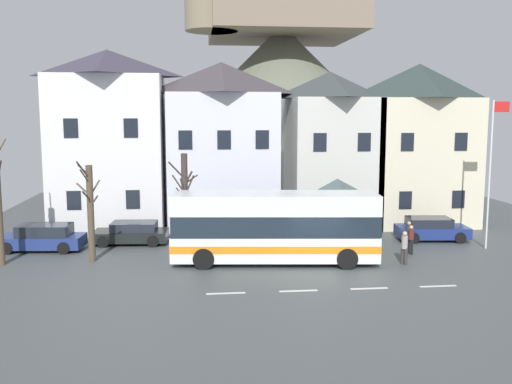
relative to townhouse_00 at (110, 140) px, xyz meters
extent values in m
cube|color=#484F50|center=(10.99, -12.25, -5.64)|extent=(40.00, 60.00, 0.06)
cube|color=silver|center=(6.49, -14.50, -5.61)|extent=(1.60, 0.20, 0.01)
cube|color=silver|center=(9.49, -14.50, -5.61)|extent=(1.60, 0.20, 0.01)
cube|color=silver|center=(12.49, -14.50, -5.61)|extent=(1.60, 0.20, 0.01)
cube|color=silver|center=(15.49, -14.50, -5.61)|extent=(1.60, 0.20, 0.01)
cube|color=white|center=(0.00, 0.00, -0.82)|extent=(6.73, 6.50, 9.58)
pyramid|color=#3D3847|center=(0.00, 0.00, 4.79)|extent=(6.73, 6.50, 1.64)
cube|color=black|center=(-1.68, -3.28, -3.32)|extent=(0.80, 0.06, 1.10)
cube|color=black|center=(1.68, -3.28, -3.32)|extent=(0.80, 0.06, 1.10)
cube|color=black|center=(-1.68, -3.28, 0.85)|extent=(0.80, 0.06, 1.10)
cube|color=black|center=(1.68, -3.28, 0.85)|extent=(0.80, 0.06, 1.10)
cube|color=silver|center=(7.06, -0.48, -1.34)|extent=(6.79, 5.54, 8.54)
pyramid|color=#433C41|center=(7.06, -0.48, 3.90)|extent=(6.79, 5.54, 1.94)
cube|color=black|center=(4.80, -3.28, -3.57)|extent=(0.80, 0.06, 1.10)
cube|color=black|center=(7.06, -3.28, -3.57)|extent=(0.80, 0.06, 1.10)
cube|color=black|center=(9.33, -3.28, -3.57)|extent=(0.80, 0.06, 1.10)
cube|color=black|center=(4.80, -3.28, 0.15)|extent=(0.80, 0.06, 1.10)
cube|color=black|center=(7.06, -3.28, 0.15)|extent=(0.80, 0.06, 1.10)
cube|color=black|center=(9.33, -3.28, 0.15)|extent=(0.80, 0.06, 1.10)
cube|color=silver|center=(14.18, 0.10, -1.47)|extent=(5.46, 6.70, 8.28)
pyramid|color=#3B4142|center=(14.18, 0.10, 3.53)|extent=(5.46, 6.70, 1.72)
cube|color=black|center=(12.82, -3.28, -3.63)|extent=(0.80, 0.06, 1.10)
cube|color=black|center=(15.55, -3.28, -3.63)|extent=(0.80, 0.06, 1.10)
cube|color=black|center=(12.82, -3.28, -0.03)|extent=(0.80, 0.06, 1.10)
cube|color=black|center=(15.55, -3.28, -0.03)|extent=(0.80, 0.06, 1.10)
cube|color=beige|center=(19.97, -0.55, -1.48)|extent=(6.85, 5.40, 8.26)
pyramid|color=#2D3A38|center=(19.97, -0.55, 3.78)|extent=(6.85, 5.40, 2.24)
cube|color=black|center=(18.26, -3.28, -3.63)|extent=(0.80, 0.06, 1.10)
cube|color=black|center=(21.69, -3.28, -3.63)|extent=(0.80, 0.06, 1.10)
cube|color=black|center=(18.26, -3.28, -0.04)|extent=(0.80, 0.06, 1.10)
cube|color=black|center=(21.69, -3.28, -0.04)|extent=(0.80, 0.06, 1.10)
cone|color=#686D5B|center=(14.39, 22.02, 2.56)|extent=(33.38, 33.38, 16.34)
cube|color=gray|center=(14.39, 22.02, 12.12)|extent=(14.56, 14.56, 5.40)
cube|color=white|center=(9.15, -9.91, -4.75)|extent=(10.13, 3.53, 1.22)
cube|color=orange|center=(9.15, -9.91, -4.69)|extent=(10.15, 3.55, 0.36)
cube|color=#19232D|center=(9.15, -9.91, -3.63)|extent=(10.02, 3.48, 1.02)
cube|color=white|center=(9.15, -9.91, -2.64)|extent=(10.13, 3.53, 0.96)
cube|color=#19232D|center=(14.10, -10.44, -3.63)|extent=(0.28, 2.08, 0.98)
cylinder|color=black|center=(12.63, -9.08, -5.11)|extent=(1.02, 0.38, 1.00)
cylinder|color=black|center=(12.37, -11.45, -5.11)|extent=(1.02, 0.38, 1.00)
cylinder|color=black|center=(5.92, -8.36, -5.11)|extent=(1.02, 0.38, 1.00)
cylinder|color=black|center=(5.67, -10.73, -5.11)|extent=(1.02, 0.38, 1.00)
cylinder|color=#473D33|center=(11.41, -5.00, -4.41)|extent=(0.14, 0.14, 2.40)
cylinder|color=#473D33|center=(14.71, -5.00, -4.41)|extent=(0.14, 0.14, 2.40)
cylinder|color=#473D33|center=(11.41, -8.30, -4.41)|extent=(0.14, 0.14, 2.40)
cylinder|color=#473D33|center=(14.71, -8.30, -4.41)|extent=(0.14, 0.14, 2.40)
pyramid|color=#465758|center=(13.06, -6.65, -2.54)|extent=(3.60, 3.60, 1.35)
cube|color=black|center=(1.68, -4.87, -5.14)|extent=(4.23, 2.15, 0.57)
cube|color=#1E232D|center=(1.88, -4.89, -4.62)|extent=(2.58, 1.82, 0.48)
cylinder|color=black|center=(0.26, -5.67, -5.29)|extent=(0.65, 0.24, 0.64)
cylinder|color=black|center=(0.39, -3.88, -5.29)|extent=(0.65, 0.24, 0.64)
cylinder|color=black|center=(2.97, -5.86, -5.29)|extent=(0.65, 0.24, 0.64)
cylinder|color=black|center=(3.10, -4.07, -5.29)|extent=(0.65, 0.24, 0.64)
cube|color=navy|center=(18.94, -5.82, -5.11)|extent=(4.17, 2.25, 0.64)
cube|color=#1E232D|center=(18.74, -5.80, -4.54)|extent=(2.55, 1.87, 0.50)
cylinder|color=black|center=(20.34, -5.06, -5.29)|extent=(0.66, 0.26, 0.64)
cylinder|color=black|center=(20.17, -6.84, -5.29)|extent=(0.66, 0.26, 0.64)
cylinder|color=black|center=(17.71, -4.80, -5.29)|extent=(0.66, 0.26, 0.64)
cylinder|color=black|center=(17.53, -6.58, -5.29)|extent=(0.66, 0.26, 0.64)
cube|color=navy|center=(-2.93, -5.99, -5.11)|extent=(4.63, 2.23, 0.63)
cube|color=#1E232D|center=(-2.71, -6.01, -4.50)|extent=(2.83, 1.85, 0.59)
cylinder|color=black|center=(-4.48, -6.71, -5.29)|extent=(0.66, 0.26, 0.64)
cylinder|color=black|center=(-4.32, -4.98, -5.29)|extent=(0.66, 0.26, 0.64)
cylinder|color=black|center=(-1.54, -6.99, -5.29)|extent=(0.66, 0.26, 0.64)
cylinder|color=black|center=(-1.37, -5.26, -5.29)|extent=(0.66, 0.26, 0.64)
cylinder|color=#38332D|center=(15.29, -10.82, -5.20)|extent=(0.16, 0.16, 0.83)
cylinder|color=#38332D|center=(15.42, -10.96, -5.20)|extent=(0.16, 0.16, 0.83)
cylinder|color=gray|center=(15.35, -10.89, -4.51)|extent=(0.31, 0.31, 0.63)
sphere|color=#D1AD89|center=(15.35, -10.89, -4.09)|extent=(0.22, 0.22, 0.22)
cylinder|color=#38332D|center=(16.73, -7.67, -5.24)|extent=(0.12, 0.12, 0.75)
cylinder|color=#38332D|center=(16.87, -7.79, -5.24)|extent=(0.12, 0.12, 0.75)
cylinder|color=#2D382D|center=(16.80, -7.73, -4.62)|extent=(0.29, 0.29, 0.59)
sphere|color=tan|center=(16.80, -7.73, -4.22)|extent=(0.20, 0.20, 0.20)
cylinder|color=black|center=(16.39, -8.87, -5.20)|extent=(0.12, 0.12, 0.83)
cylinder|color=black|center=(16.47, -9.05, -5.20)|extent=(0.12, 0.12, 0.83)
cylinder|color=#512323|center=(16.43, -8.96, -4.56)|extent=(0.31, 0.31, 0.55)
sphere|color=#D1AD89|center=(16.43, -8.96, -4.18)|extent=(0.20, 0.20, 0.20)
cube|color=#33473D|center=(14.61, -4.66, -5.16)|extent=(1.45, 0.45, 0.08)
cube|color=#33473D|center=(14.61, -4.44, -4.94)|extent=(1.45, 0.06, 0.40)
cube|color=#2D2D33|center=(13.96, -4.66, -5.38)|extent=(0.08, 0.36, 0.45)
cube|color=#2D2D33|center=(15.25, -4.66, -5.38)|extent=(0.08, 0.36, 0.45)
cylinder|color=silver|center=(21.00, -8.15, -1.62)|extent=(0.10, 0.10, 7.97)
cube|color=red|center=(21.45, -8.15, 2.01)|extent=(0.90, 0.03, 0.56)
cylinder|color=brown|center=(0.20, -8.64, -3.22)|extent=(0.32, 0.32, 4.78)
cylinder|color=brown|center=(-0.02, -8.86, -1.04)|extent=(0.52, 0.52, 0.59)
cylinder|color=brown|center=(0.12, -9.14, -2.25)|extent=(0.25, 1.07, 0.63)
cylinder|color=brown|center=(0.02, -9.14, -1.03)|extent=(0.46, 1.09, 0.96)
cylinder|color=brown|center=(-0.17, -8.25, -2.06)|extent=(0.84, 0.86, 0.59)
cylinder|color=brown|center=(0.42, -8.83, -2.57)|extent=(0.52, 0.49, 0.63)
cylinder|color=brown|center=(0.40, -8.39, -1.99)|extent=(0.50, 0.59, 0.78)
cylinder|color=brown|center=(0.08, -9.07, -1.34)|extent=(0.33, 0.94, 0.81)
cylinder|color=brown|center=(-3.97, -8.29, 0.01)|extent=(0.24, 1.17, 0.89)
cylinder|color=#382D28|center=(4.79, -7.98, -2.97)|extent=(0.32, 0.32, 5.27)
cylinder|color=#382D28|center=(4.98, -8.08, -1.60)|extent=(0.50, 0.33, 0.78)
cylinder|color=#382D28|center=(4.48, -7.74, -1.93)|extent=(0.71, 0.58, 0.93)
cylinder|color=#382D28|center=(5.12, -7.88, -1.67)|extent=(0.72, 0.29, 0.48)
cylinder|color=#382D28|center=(5.02, -8.19, -1.97)|extent=(0.58, 0.54, 1.12)
cylinder|color=#382D28|center=(4.41, -8.12, -1.17)|extent=(0.86, 0.37, 0.93)
cylinder|color=#382D28|center=(4.59, -8.30, -2.30)|extent=(0.47, 0.70, 0.64)
cylinder|color=#382D28|center=(4.70, -8.32, -1.97)|extent=(0.28, 0.76, 0.89)
camera|label=1|loc=(5.28, -36.88, 1.57)|focal=39.98mm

